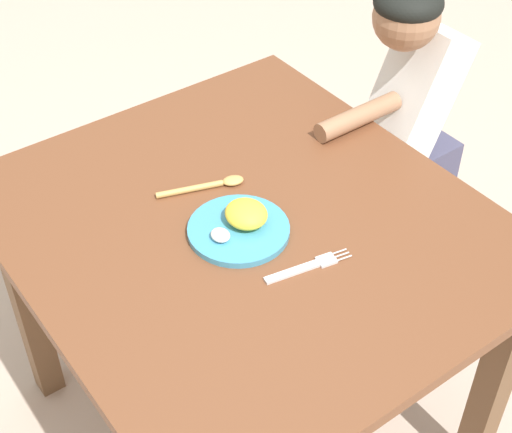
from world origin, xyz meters
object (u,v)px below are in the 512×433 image
Objects in this scene: fork at (306,267)px; person at (409,149)px; plate at (241,224)px; spoon at (210,185)px.

person is (-0.30, 0.60, -0.16)m from fork.
person reaches higher than plate.
person is (-0.14, 0.63, -0.17)m from plate.
spoon reaches higher than fork.
plate is 0.15m from spoon.
plate is at bearing -81.04° from spoon.
plate is 0.16m from fork.
fork is 0.31m from spoon.
fork is 0.18× the size of person.
plate reaches higher than fork.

